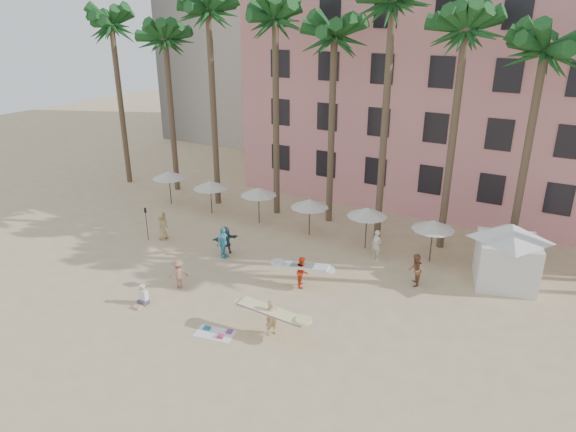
{
  "coord_description": "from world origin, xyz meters",
  "views": [
    {
      "loc": [
        13.28,
        -15.27,
        13.7
      ],
      "look_at": [
        1.1,
        6.0,
        4.0
      ],
      "focal_mm": 32.0,
      "sensor_mm": 36.0,
      "label": 1
    }
  ],
  "objects_px": {
    "pink_hotel": "(489,95)",
    "carrier_yellow": "(272,316)",
    "carrier_white": "(302,270)",
    "cabana": "(508,249)"
  },
  "relations": [
    {
      "from": "carrier_white",
      "to": "cabana",
      "type": "bearing_deg",
      "value": 31.08
    },
    {
      "from": "pink_hotel",
      "to": "carrier_yellow",
      "type": "relative_size",
      "value": 10.88
    },
    {
      "from": "carrier_yellow",
      "to": "carrier_white",
      "type": "height_order",
      "value": "carrier_yellow"
    },
    {
      "from": "pink_hotel",
      "to": "carrier_white",
      "type": "bearing_deg",
      "value": -104.71
    },
    {
      "from": "carrier_yellow",
      "to": "carrier_white",
      "type": "xyz_separation_m",
      "value": [
        -0.94,
        4.66,
        -0.07
      ]
    },
    {
      "from": "pink_hotel",
      "to": "carrier_yellow",
      "type": "xyz_separation_m",
      "value": [
        -4.23,
        -24.37,
        -7.02
      ]
    },
    {
      "from": "cabana",
      "to": "carrier_yellow",
      "type": "bearing_deg",
      "value": -129.27
    },
    {
      "from": "pink_hotel",
      "to": "carrier_white",
      "type": "xyz_separation_m",
      "value": [
        -5.18,
        -19.71,
        -7.09
      ]
    },
    {
      "from": "cabana",
      "to": "carrier_yellow",
      "type": "height_order",
      "value": "cabana"
    },
    {
      "from": "carrier_white",
      "to": "carrier_yellow",
      "type": "bearing_deg",
      "value": -78.57
    }
  ]
}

